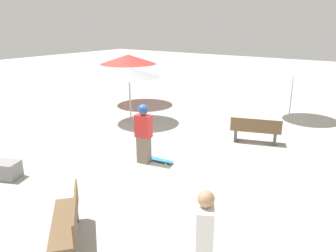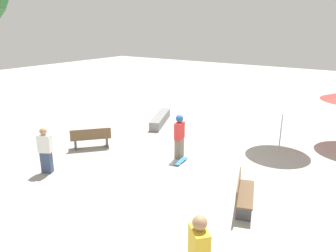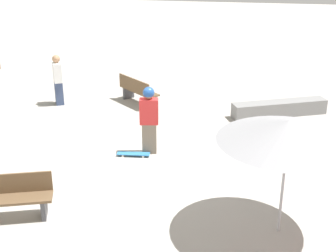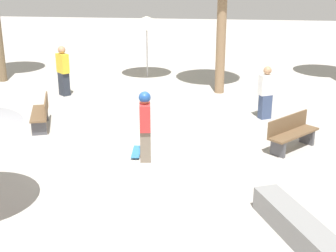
# 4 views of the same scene
# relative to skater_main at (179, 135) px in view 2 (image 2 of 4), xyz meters

# --- Properties ---
(ground_plane) EXTENTS (60.00, 60.00, 0.00)m
(ground_plane) POSITION_rel_skater_main_xyz_m (-0.54, 0.48, -0.91)
(ground_plane) COLOR #ADA8A0
(skater_main) EXTENTS (0.32, 0.48, 1.68)m
(skater_main) POSITION_rel_skater_main_xyz_m (0.00, 0.00, 0.00)
(skater_main) COLOR #726656
(skater_main) RESTS_ON ground_plane
(skateboard) EXTENTS (0.27, 0.82, 0.07)m
(skateboard) POSITION_rel_skater_main_xyz_m (-0.29, 0.34, -0.85)
(skateboard) COLOR teal
(skateboard) RESTS_ON ground_plane
(concrete_ledge) EXTENTS (1.59, 2.83, 0.44)m
(concrete_ledge) POSITION_rel_skater_main_xyz_m (3.21, -3.25, -0.69)
(concrete_ledge) COLOR gray
(concrete_ledge) RESTS_ON ground_plane
(bench_near) EXTENTS (0.93, 1.66, 0.85)m
(bench_near) POSITION_rel_skater_main_xyz_m (-3.31, 1.96, -0.48)
(bench_near) COLOR #47474C
(bench_near) RESTS_ON ground_plane
(bench_far) EXTENTS (1.39, 1.49, 0.85)m
(bench_far) POSITION_rel_skater_main_xyz_m (3.50, 1.15, -0.48)
(bench_far) COLOR #47474C
(bench_far) RESTS_ON ground_plane
(shade_umbrella_grey) EXTENTS (2.40, 2.40, 2.15)m
(shade_umbrella_grey) POSITION_rel_skater_main_xyz_m (-2.86, -3.01, 1.05)
(shade_umbrella_grey) COLOR #B7B7BC
(shade_umbrella_grey) RESTS_ON ground_plane
(bystander_far) EXTENTS (0.50, 0.42, 1.59)m
(bystander_far) POSITION_rel_skater_main_xyz_m (3.02, 3.59, -0.11)
(bystander_far) COLOR #38476B
(bystander_far) RESTS_ON ground_plane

